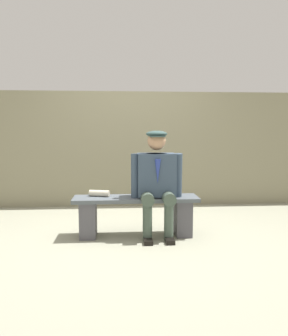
% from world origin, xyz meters
% --- Properties ---
extents(ground_plane, '(30.00, 30.00, 0.00)m').
position_xyz_m(ground_plane, '(0.00, 0.00, 0.00)').
color(ground_plane, gray).
extents(bench, '(1.50, 0.38, 0.48)m').
position_xyz_m(bench, '(0.00, 0.00, 0.30)').
color(bench, '#4E565C').
rests_on(bench, ground).
extents(seated_man, '(0.62, 0.54, 1.28)m').
position_xyz_m(seated_man, '(-0.25, 0.05, 0.71)').
color(seated_man, '#354557').
rests_on(seated_man, ground).
extents(rolled_magazine, '(0.26, 0.14, 0.08)m').
position_xyz_m(rolled_magazine, '(0.44, -0.06, 0.52)').
color(rolled_magazine, beige).
rests_on(rolled_magazine, bench).
extents(stadium_wall, '(12.00, 0.24, 1.93)m').
position_xyz_m(stadium_wall, '(0.00, -1.78, 0.96)').
color(stadium_wall, gray).
rests_on(stadium_wall, ground).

